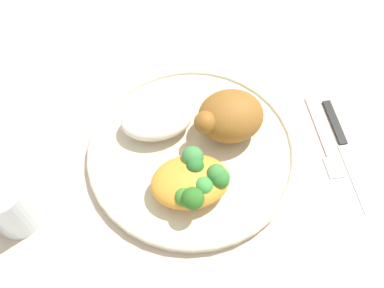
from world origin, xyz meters
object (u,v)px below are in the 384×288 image
knife (344,143)px  fork (324,140)px  plate (192,151)px  rice_pile (157,119)px  water_glass (9,206)px  mac_cheese_with_broccoli (193,181)px  roasted_chicken (229,116)px

knife → fork: bearing=-21.8°
plate → rice_pile: size_ratio=2.92×
rice_pile → knife: bearing=164.4°
rice_pile → water_glass: water_glass is taller
plate → water_glass: bearing=12.3°
plate → rice_pile: rice_pile is taller
knife → water_glass: bearing=3.2°
rice_pile → fork: bearing=165.1°
mac_cheese_with_broccoli → water_glass: bearing=-2.4°
roasted_chicken → fork: 0.15m
plate → knife: plate is taller
plate → knife: bearing=173.0°
roasted_chicken → fork: (-0.14, 0.04, -0.05)m
roasted_chicken → knife: bearing=163.9°
plate → rice_pile: bearing=-47.7°
plate → mac_cheese_with_broccoli: 0.07m
fork → water_glass: size_ratio=1.69×
fork → water_glass: (0.44, 0.04, 0.04)m
fork → knife: size_ratio=0.75×
plate → fork: size_ratio=2.10×
rice_pile → water_glass: bearing=26.4°
plate → water_glass: size_ratio=3.55×
knife → plate: bearing=-7.0°
plate → mac_cheese_with_broccoli: mac_cheese_with_broccoli is taller
mac_cheese_with_broccoli → fork: 0.21m
plate → roasted_chicken: size_ratio=2.96×
rice_pile → water_glass: 0.22m
mac_cheese_with_broccoli → fork: (-0.21, -0.05, -0.04)m
water_glass → mac_cheese_with_broccoli: bearing=177.6°
plate → knife: (-0.22, 0.03, -0.01)m
rice_pile → mac_cheese_with_broccoli: mac_cheese_with_broccoli is taller
fork → knife: (-0.03, 0.01, 0.00)m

